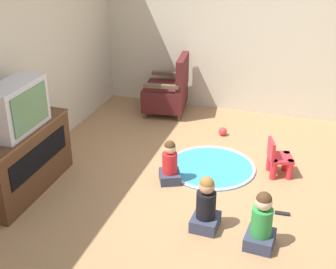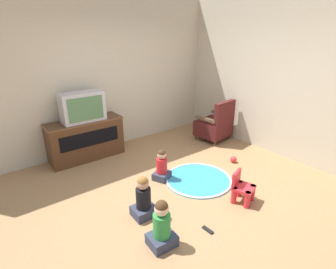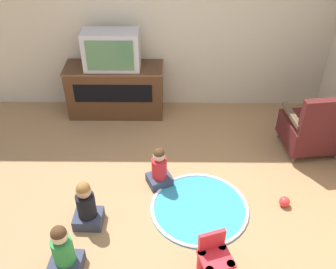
% 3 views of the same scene
% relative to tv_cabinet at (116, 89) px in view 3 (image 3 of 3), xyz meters
% --- Properties ---
extents(ground_plane, '(30.00, 30.00, 0.00)m').
position_rel_tv_cabinet_xyz_m(ground_plane, '(0.62, -1.95, -0.37)').
color(ground_plane, '#9E754C').
extents(wall_back, '(5.43, 0.12, 2.84)m').
position_rel_tv_cabinet_xyz_m(wall_back, '(0.34, 0.31, 1.05)').
color(wall_back, beige).
rests_on(wall_back, ground_plane).
extents(tv_cabinet, '(1.33, 0.47, 0.72)m').
position_rel_tv_cabinet_xyz_m(tv_cabinet, '(0.00, 0.00, 0.00)').
color(tv_cabinet, '#4C2D19').
rests_on(tv_cabinet, ground_plane).
extents(television, '(0.73, 0.33, 0.51)m').
position_rel_tv_cabinet_xyz_m(television, '(0.00, -0.04, 0.61)').
color(television, '#B7B7BC').
rests_on(television, tv_cabinet).
extents(black_armchair, '(0.71, 0.68, 0.89)m').
position_rel_tv_cabinet_xyz_m(black_armchair, '(2.51, -0.84, -0.04)').
color(black_armchair, brown).
rests_on(black_armchair, ground_plane).
extents(yellow_kid_chair, '(0.34, 0.34, 0.44)m').
position_rel_tv_cabinet_xyz_m(yellow_kid_chair, '(1.17, -2.60, -0.19)').
color(yellow_kid_chair, red).
rests_on(yellow_kid_chair, ground_plane).
extents(play_mat, '(1.06, 1.06, 0.04)m').
position_rel_tv_cabinet_xyz_m(play_mat, '(1.08, -1.84, -0.36)').
color(play_mat, teal).
rests_on(play_mat, ground_plane).
extents(child_watching_left, '(0.33, 0.31, 0.51)m').
position_rel_tv_cabinet_xyz_m(child_watching_left, '(0.64, -1.46, -0.15)').
color(child_watching_left, '#33384C').
rests_on(child_watching_left, ground_plane).
extents(child_watching_center, '(0.31, 0.27, 0.57)m').
position_rel_tv_cabinet_xyz_m(child_watching_center, '(-0.18, -2.58, -0.13)').
color(child_watching_center, '#33384C').
rests_on(child_watching_center, ground_plane).
extents(child_watching_right, '(0.30, 0.26, 0.56)m').
position_rel_tv_cabinet_xyz_m(child_watching_right, '(-0.07, -2.04, -0.13)').
color(child_watching_right, '#33384C').
rests_on(child_watching_right, ground_plane).
extents(toy_ball, '(0.11, 0.11, 0.11)m').
position_rel_tv_cabinet_xyz_m(toy_ball, '(2.00, -1.79, -0.32)').
color(toy_ball, red).
rests_on(toy_ball, ground_plane).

